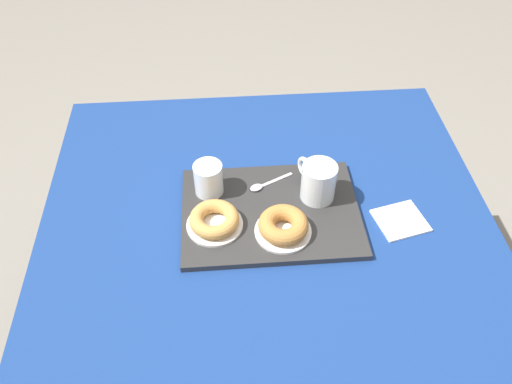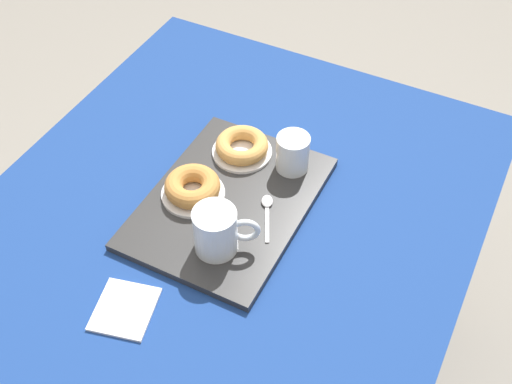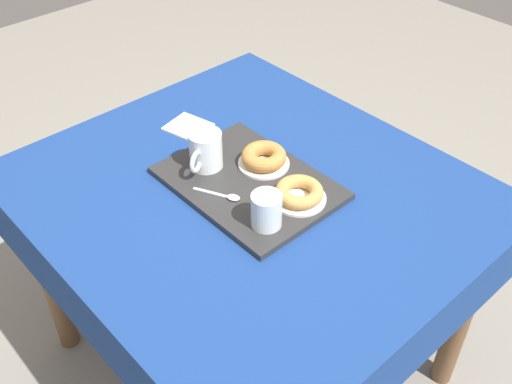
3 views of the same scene
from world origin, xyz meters
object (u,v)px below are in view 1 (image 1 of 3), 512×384
Objects in this scene: tea_mug_left at (318,182)px; sugar_donut_right at (283,225)px; serving_tray at (271,212)px; dining_table at (266,238)px; water_glass_near at (209,180)px; teaspoon_near at (261,186)px; donut_plate_right at (283,231)px; paper_napkin at (400,221)px; donut_plate_left at (215,225)px; sugar_donut_left at (214,219)px.

tea_mug_left is 0.15m from sugar_donut_right.
dining_table is at bearing -37.24° from serving_tray.
dining_table is 13.09× the size of water_glass_near.
serving_tray is at bearing 74.95° from teaspoon_near.
sugar_donut_right is (-0.03, 0.08, 0.14)m from dining_table.
paper_napkin is (-0.29, -0.03, -0.02)m from donut_plate_right.
paper_napkin is (-0.31, 0.05, -0.01)m from serving_tray.
donut_plate_left is 0.16m from sugar_donut_right.
serving_tray is 0.08m from sugar_donut_right.
sugar_donut_left is at bearing 17.48° from tea_mug_left.
water_glass_near is 0.74× the size of paper_napkin.
tea_mug_left reaches higher than serving_tray.
tea_mug_left is 0.15m from teaspoon_near.
sugar_donut_right is 0.16m from teaspoon_near.
sugar_donut_right reaches higher than paper_napkin.
teaspoon_near is at bearing -134.71° from sugar_donut_left.
donut_plate_left is 1.13× the size of teaspoon_near.
water_glass_near reaches higher than dining_table.
water_glass_near is 0.63× the size of donut_plate_right.
serving_tray reaches higher than paper_napkin.
serving_tray is 0.14m from tea_mug_left.
water_glass_near is at bearing -84.77° from donut_plate_left.
dining_table is 0.18m from donut_plate_left.
donut_plate_left reaches higher than dining_table.
teaspoon_near is (0.04, -0.16, -0.02)m from sugar_donut_right.
serving_tray is at bearing -73.22° from sugar_donut_right.
tea_mug_left is 0.22m from paper_napkin.
sugar_donut_right is at bearing 5.13° from paper_napkin.
tea_mug_left is 0.27m from donut_plate_left.
sugar_donut_left is 1.00× the size of sugar_donut_right.
dining_table is 9.39× the size of sugar_donut_left.
water_glass_near is 0.12m from donut_plate_left.
sugar_donut_left is 0.99× the size of teaspoon_near.
serving_tray is 3.65× the size of teaspoon_near.
dining_table is 0.14m from teaspoon_near.
sugar_donut_right reaches higher than donut_plate_left.
dining_table is at bearing -68.90° from donut_plate_right.
paper_napkin is (-0.46, 0.12, -0.05)m from water_glass_near.
water_glass_near is 0.23m from donut_plate_right.
donut_plate_right is at bearing 106.78° from serving_tray.
tea_mug_left is at bearing -24.16° from paper_napkin.
serving_tray is 0.08m from teaspoon_near.
tea_mug_left is at bearing -130.72° from donut_plate_right.
donut_plate_left is at bearing -11.48° from donut_plate_right.
sugar_donut_left is 1.03× the size of paper_napkin.
sugar_donut_left reaches higher than donut_plate_left.
donut_plate_right is at bearing 0.00° from sugar_donut_right.
sugar_donut_left is at bearing 16.38° from serving_tray.
donut_plate_right is at bearing 49.28° from tea_mug_left.
dining_table is at bearing -159.95° from sugar_donut_left.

